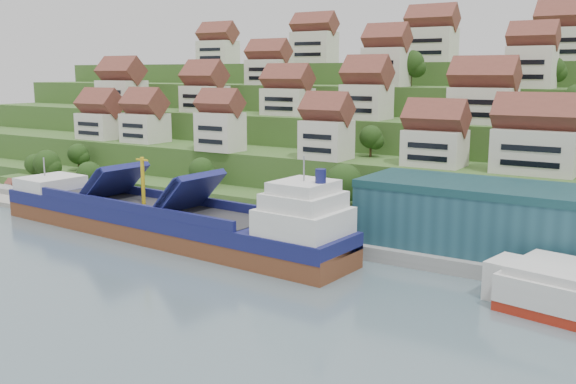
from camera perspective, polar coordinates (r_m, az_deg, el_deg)
The scene contains 10 objects.
ground at distance 106.41m, azimuth -7.37°, elevation -5.03°, with size 300.00×300.00×0.00m, color slate.
quay at distance 107.62m, azimuth 6.06°, elevation -4.21°, with size 180.00×14.00×2.20m, color gray.
pebble_beach at distance 156.10m, azimuth -21.01°, elevation -0.44°, with size 45.00×20.00×1.00m, color gray.
hillside at distance 194.28m, azimuth 12.62°, elevation 5.10°, with size 260.00×128.00×31.00m.
hillside_village at distance 153.75m, azimuth 7.62°, elevation 8.95°, with size 156.76×63.96×29.02m.
hillside_trees at distance 141.52m, azimuth 0.45°, elevation 5.23°, with size 137.58×62.53×31.22m.
warehouse at distance 98.61m, azimuth 23.55°, elevation -2.78°, with size 60.00×15.00×10.00m, color #1F4755.
flagpole at distance 102.80m, azimuth 3.93°, elevation -1.57°, with size 1.28×0.16×8.00m.
beach_huts at distance 156.70m, azimuth -21.85°, elevation 0.14°, with size 14.40×3.70×2.20m.
cargo_ship at distance 112.51m, azimuth -10.65°, elevation -2.59°, with size 75.37×16.29×16.55m.
Camera 1 is at (66.26, -78.20, 28.58)m, focal length 40.00 mm.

